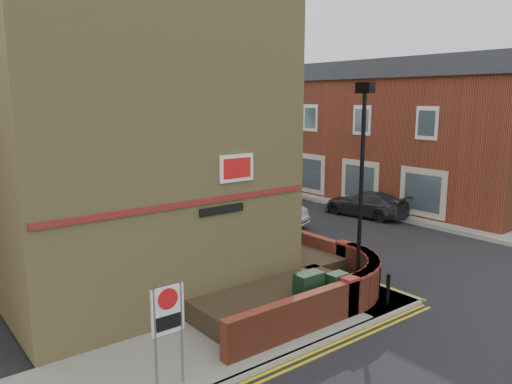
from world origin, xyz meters
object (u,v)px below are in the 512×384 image
at_px(lamppost, 361,192).
at_px(silver_car_near, 258,209).
at_px(utility_cabinet_large, 309,294).
at_px(zone_sign, 168,318).

relative_size(lamppost, silver_car_near, 1.32).
height_order(utility_cabinet_large, zone_sign, zone_sign).
bearing_deg(silver_car_near, zone_sign, -157.37).
bearing_deg(utility_cabinet_large, zone_sign, -170.31).
relative_size(utility_cabinet_large, silver_car_near, 0.25).
xyz_separation_m(zone_sign, silver_car_near, (10.00, 9.77, -0.86)).
bearing_deg(silver_car_near, lamppost, -132.26).
relative_size(lamppost, zone_sign, 2.86).
height_order(lamppost, utility_cabinet_large, lamppost).
relative_size(zone_sign, silver_car_near, 0.46).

